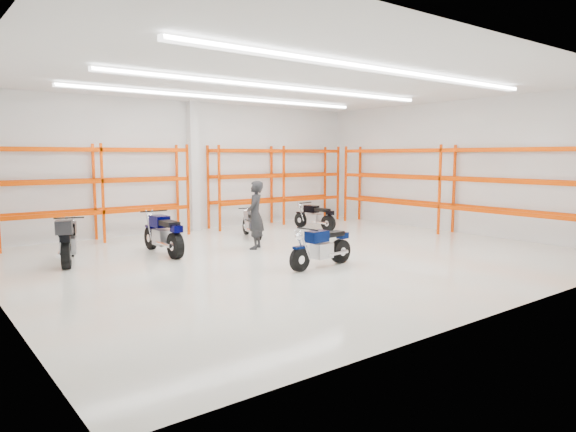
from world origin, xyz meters
TOP-DOWN VIEW (x-y plane):
  - ground at (0.00, 0.00)m, footprint 14.00×14.00m
  - room_shell at (0.00, 0.03)m, footprint 14.02×12.02m
  - motorcycle_main at (-0.34, -1.47)m, footprint 1.99×0.66m
  - motorcycle_back_a at (-5.10, 2.53)m, footprint 1.05×2.22m
  - motorcycle_back_b at (-2.73, 2.25)m, footprint 0.77×2.31m
  - motorcycle_back_c at (0.70, 3.19)m, footprint 0.83×1.83m
  - motorcycle_back_d at (3.55, 3.37)m, footprint 0.63×1.92m
  - standing_man at (-0.31, 1.50)m, footprint 0.83×0.82m
  - structural_column at (0.00, 5.82)m, footprint 0.32×0.32m
  - pallet_racking_back_left at (-3.40, 5.48)m, footprint 5.67×0.87m
  - pallet_racking_back_right at (3.40, 5.48)m, footprint 5.67×0.87m
  - pallet_racking_side at (6.48, 0.00)m, footprint 0.87×9.07m

SIDE VIEW (x-z plane):
  - ground at x=0.00m, z-range 0.00..0.00m
  - motorcycle_back_c at x=0.70m, z-range -0.03..0.89m
  - motorcycle_back_d at x=3.55m, z-range -0.03..0.91m
  - motorcycle_main at x=-0.34m, z-range -0.03..0.95m
  - motorcycle_back_b at x=-2.73m, z-range -0.04..1.10m
  - motorcycle_back_a at x=-5.10m, z-range -0.02..1.14m
  - standing_man at x=-0.31m, z-range 0.00..1.93m
  - pallet_racking_back_left at x=-3.40m, z-range 0.29..3.29m
  - pallet_racking_back_right at x=3.40m, z-range 0.29..3.29m
  - pallet_racking_side at x=6.48m, z-range 0.31..3.31m
  - structural_column at x=0.00m, z-range 0.00..4.50m
  - room_shell at x=0.00m, z-range 1.03..5.54m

